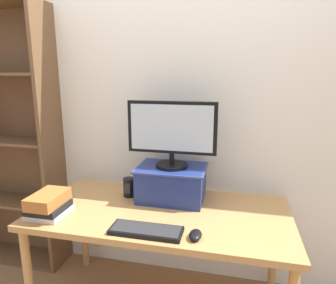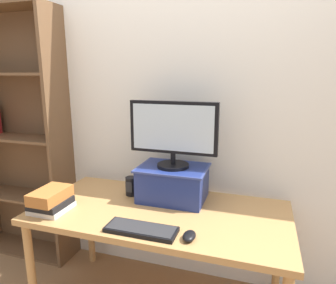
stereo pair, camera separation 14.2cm
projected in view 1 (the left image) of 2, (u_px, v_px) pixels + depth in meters
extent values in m
cube|color=silver|center=(177.00, 104.00, 2.12)|extent=(7.00, 0.08, 2.60)
cube|color=#B7844C|center=(161.00, 213.00, 1.81)|extent=(1.52, 0.75, 0.04)
cylinder|color=#B7844C|center=(29.00, 281.00, 1.74)|extent=(0.05, 0.05, 0.67)
cylinder|color=#B7844C|center=(84.00, 226.00, 2.35)|extent=(0.05, 0.05, 0.67)
cylinder|color=#B7844C|center=(274.00, 250.00, 2.04)|extent=(0.05, 0.05, 0.67)
cube|color=brown|center=(52.00, 144.00, 2.22)|extent=(0.03, 0.28, 2.00)
cube|color=brown|center=(15.00, 138.00, 2.44)|extent=(0.89, 0.01, 2.00)
cube|color=brown|center=(17.00, 255.00, 2.54)|extent=(0.83, 0.27, 0.02)
cube|color=brown|center=(10.00, 200.00, 2.42)|extent=(0.83, 0.27, 0.02)
cube|color=brown|center=(2.00, 140.00, 2.31)|extent=(0.83, 0.27, 0.02)
cube|color=navy|center=(172.00, 183.00, 1.94)|extent=(0.42, 0.31, 0.22)
cube|color=#334284|center=(172.00, 168.00, 1.92)|extent=(0.44, 0.33, 0.01)
cylinder|color=black|center=(172.00, 165.00, 1.91)|extent=(0.20, 0.20, 0.02)
cylinder|color=black|center=(172.00, 158.00, 1.90)|extent=(0.03, 0.03, 0.07)
cube|color=black|center=(172.00, 127.00, 1.86)|extent=(0.56, 0.04, 0.33)
cube|color=silver|center=(171.00, 128.00, 1.84)|extent=(0.52, 0.00, 0.29)
cube|color=black|center=(146.00, 231.00, 1.55)|extent=(0.38, 0.14, 0.02)
cube|color=#28282B|center=(146.00, 228.00, 1.54)|extent=(0.36, 0.12, 0.00)
ellipsoid|color=black|center=(195.00, 235.00, 1.49)|extent=(0.06, 0.10, 0.04)
cube|color=silver|center=(49.00, 212.00, 1.74)|extent=(0.20, 0.21, 0.03)
cube|color=black|center=(48.00, 207.00, 1.73)|extent=(0.19, 0.21, 0.04)
cube|color=#AD662D|center=(48.00, 199.00, 1.71)|extent=(0.16, 0.24, 0.07)
cylinder|color=black|center=(129.00, 187.00, 1.99)|extent=(0.08, 0.08, 0.13)
cube|color=#2D2D30|center=(127.00, 189.00, 1.96)|extent=(0.05, 0.00, 0.07)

